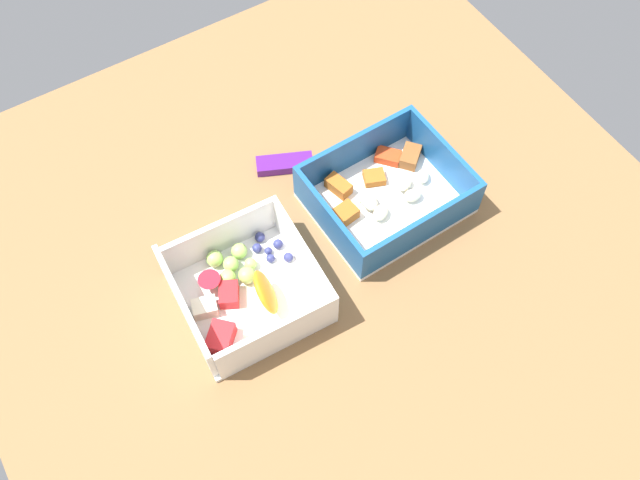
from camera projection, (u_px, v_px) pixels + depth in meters
The scene contains 4 objects.
table_surface at pixel (326, 252), 79.41cm from camera, with size 80.00×80.00×2.00cm, color brown.
pasta_container at pixel (386, 195), 80.13cm from camera, with size 17.49×14.55×5.73cm.
fruit_bowl at pixel (245, 290), 73.60cm from camera, with size 15.32×15.17×5.98cm.
candy_bar at pixel (285, 164), 83.88cm from camera, with size 7.00×2.40×1.20cm, color #51197A.
Camera 1 is at (-20.97, -32.34, 70.45)cm, focal length 37.93 mm.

